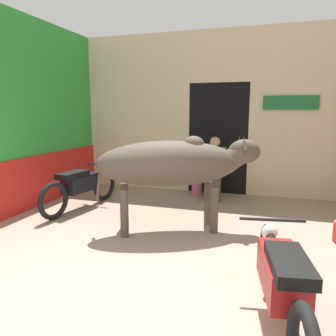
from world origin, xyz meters
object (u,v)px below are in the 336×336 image
cow (175,164)px  plastic_stool (197,184)px  motorcycle_near (282,279)px  shopkeeper_seated (214,168)px  motorcycle_far (81,186)px

cow → plastic_stool: 2.17m
motorcycle_near → plastic_stool: 4.15m
motorcycle_near → shopkeeper_seated: shopkeeper_seated is taller
motorcycle_near → cow: bearing=127.3°
shopkeeper_seated → cow: bearing=-98.1°
cow → plastic_stool: bearing=93.4°
cow → shopkeeper_seated: bearing=81.9°
motorcycle_far → plastic_stool: bearing=41.9°
cow → motorcycle_far: (-1.83, 0.50, -0.55)m
motorcycle_far → shopkeeper_seated: 2.46m
cow → shopkeeper_seated: 1.85m
cow → motorcycle_far: size_ratio=1.23×
cow → motorcycle_near: 2.36m
cow → shopkeeper_seated: size_ratio=1.92×
plastic_stool → shopkeeper_seated: bearing=-31.6°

